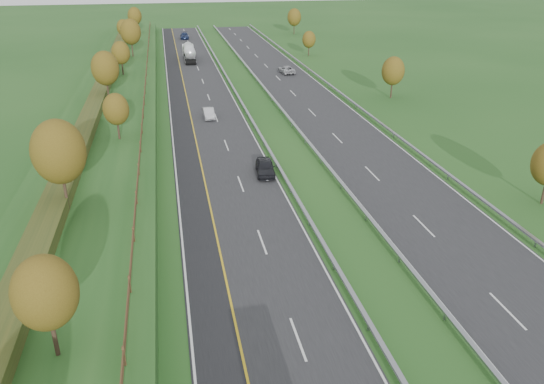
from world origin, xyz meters
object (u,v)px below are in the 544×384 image
(car_silver_mid, at_px, (209,113))
(car_oncoming, at_px, (286,69))
(road_tanker, at_px, (189,52))
(car_dark_near, at_px, (265,167))
(car_small_far, at_px, (184,36))

(car_silver_mid, relative_size, car_oncoming, 0.81)
(road_tanker, height_order, car_silver_mid, road_tanker)
(car_dark_near, xyz_separation_m, car_small_far, (-3.55, 99.81, -0.01))
(car_silver_mid, bearing_deg, car_small_far, 88.49)
(road_tanker, relative_size, car_small_far, 2.09)
(road_tanker, distance_m, car_dark_near, 67.18)
(car_silver_mid, bearing_deg, road_tanker, 88.96)
(road_tanker, xyz_separation_m, car_silver_mid, (0.16, -44.90, -1.14))
(car_dark_near, height_order, car_small_far, car_dark_near)
(car_dark_near, distance_m, car_oncoming, 51.65)
(car_silver_mid, bearing_deg, car_dark_near, -81.25)
(car_small_far, xyz_separation_m, car_oncoming, (17.12, -49.97, -0.07))
(car_dark_near, relative_size, car_oncoming, 0.91)
(car_small_far, bearing_deg, car_silver_mid, -89.04)
(car_oncoming, bearing_deg, car_silver_mid, 53.31)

